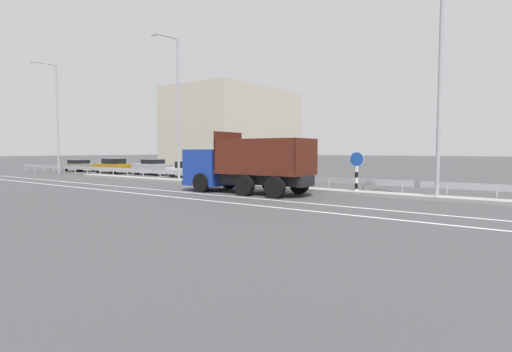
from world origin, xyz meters
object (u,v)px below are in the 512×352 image
Objects in this scene: dump_truck at (234,170)px; street_lamp_1 at (177,103)px; median_road_sign at (357,172)px; street_lamp_0 at (56,114)px; parked_car_3 at (189,169)px; parked_car_2 at (152,167)px; street_lamp_2 at (440,67)px; parked_car_0 at (79,165)px; parked_car_1 at (113,166)px.

dump_truck is 0.73× the size of street_lamp_1.
street_lamp_0 is at bearing -179.98° from median_road_sign.
parked_car_2 is at bearing -94.83° from parked_car_3.
street_lamp_2 is (34.30, -0.29, 0.18)m from street_lamp_0.
parked_car_3 is (-10.69, 7.01, -0.55)m from dump_truck.
dump_truck is 17.49m from parked_car_2.
street_lamp_2 is at bearing -101.00° from parked_car_2.
street_lamp_1 reaches higher than parked_car_0.
street_lamp_1 is at bearing 179.74° from street_lamp_2.
parked_car_2 is (5.31, 0.56, 0.01)m from parked_car_1.
median_road_sign is 0.20× the size of street_lamp_2.
street_lamp_1 is 2.03× the size of parked_car_1.
parked_car_3 is (5.20, -0.28, -0.07)m from parked_car_2.
parked_car_1 is at bearing -90.22° from parked_car_3.
street_lamp_0 is 0.97× the size of street_lamp_2.
parked_car_1 is at bearing 50.94° from street_lamp_0.
street_lamp_1 is (-13.24, -0.22, 4.39)m from median_road_sign.
street_lamp_0 is 15.27m from parked_car_3.
street_lamp_2 reaches higher than street_lamp_1.
street_lamp_2 reaches higher than median_road_sign.
street_lamp_0 reaches higher than parked_car_1.
parked_car_2 is 5.21m from parked_car_3.
dump_truck is at bearing -103.10° from parked_car_1.
parked_car_2 is (-8.60, 4.75, -4.83)m from street_lamp_1.
parked_car_0 is (-27.31, 6.65, -0.57)m from dump_truck.
street_lamp_0 is 10.91m from parked_car_2.
parked_car_1 reaches higher than parked_car_3.
street_lamp_0 is 7.20m from parked_car_1.
parked_car_1 is (-31.07, 4.27, -5.23)m from street_lamp_2.
street_lamp_0 is at bearing -74.51° from parked_car_3.
parked_car_1 is at bearing 163.23° from street_lamp_1.
dump_truck is 1.49× the size of parked_car_1.
street_lamp_0 reaches higher than median_road_sign.
street_lamp_2 is 2.59× the size of parked_car_3.
parked_car_3 is at bearing 17.23° from street_lamp_0.
parked_car_3 is (-3.40, 4.47, -4.90)m from street_lamp_1.
dump_truck is at bearing 75.77° from parked_car_0.
parked_car_0 is at bearing 92.85° from parked_car_2.
street_lamp_2 is 2.76× the size of parked_car_2.
street_lamp_2 is at bearing -93.29° from parked_car_1.
parked_car_0 is 11.44m from parked_car_2.
median_road_sign is at bearing -93.80° from parked_car_1.
dump_truck is 25.00m from street_lamp_0.
street_lamp_0 is at bearing 82.75° from dump_truck.
median_road_sign is 0.53× the size of parked_car_3.
street_lamp_0 reaches higher than street_lamp_1.
dump_truck is at bearing -165.98° from street_lamp_2.
street_lamp_1 is 2.60× the size of parked_car_0.
median_road_sign reaches higher than parked_car_1.
parked_car_2 is at bearing 64.51° from dump_truck.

